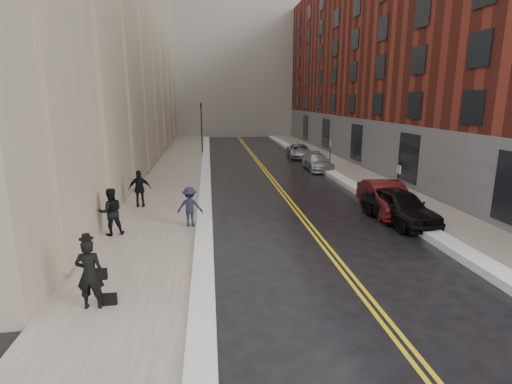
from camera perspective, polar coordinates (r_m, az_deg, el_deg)
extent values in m
plane|color=black|center=(12.88, 2.52, -12.63)|extent=(160.00, 160.00, 0.00)
cube|color=gray|center=(28.11, -11.90, 1.58)|extent=(4.00, 64.00, 0.15)
cube|color=gray|center=(30.04, 14.69, 2.17)|extent=(3.00, 64.00, 0.15)
cube|color=gold|center=(28.33, 2.10, 1.80)|extent=(0.12, 64.00, 0.01)
cube|color=gold|center=(28.37, 2.58, 1.81)|extent=(0.12, 64.00, 0.01)
cube|color=white|center=(27.98, -7.21, 1.82)|extent=(0.70, 60.80, 0.26)
cube|color=white|center=(29.41, 11.33, 2.26)|extent=(0.85, 60.80, 0.30)
cube|color=maroon|center=(39.68, 23.67, 17.07)|extent=(14.00, 50.00, 18.00)
cube|color=slate|center=(80.73, 5.25, 24.89)|extent=(22.00, 18.00, 44.00)
cylinder|color=black|center=(41.55, -7.78, 8.95)|extent=(0.12, 0.12, 5.20)
imported|color=black|center=(41.46, -7.86, 11.71)|extent=(0.18, 0.15, 0.90)
cylinder|color=black|center=(22.24, 19.60, 0.74)|extent=(0.06, 0.06, 2.20)
cube|color=white|center=(22.07, 19.78, 3.02)|extent=(0.02, 0.35, 0.45)
cylinder|color=black|center=(33.24, 10.53, 5.20)|extent=(0.06, 0.06, 2.20)
cube|color=white|center=(33.13, 10.59, 6.74)|extent=(0.02, 0.35, 0.45)
imported|color=black|center=(19.51, 19.79, -1.89)|extent=(2.41, 4.82, 1.58)
imported|color=#4A0D0F|center=(20.91, 18.09, -0.81)|extent=(2.01, 4.86, 1.56)
imported|color=#9FA2A6|center=(32.49, 8.72, 4.28)|extent=(1.85, 4.45, 1.29)
imported|color=#A5A6AD|center=(39.12, 6.21, 5.84)|extent=(2.50, 4.73, 1.27)
imported|color=black|center=(11.56, -22.67, -10.74)|extent=(0.71, 0.47, 1.94)
imported|color=black|center=(17.27, -20.02, -2.67)|extent=(1.13, 1.00, 1.95)
imported|color=#1A1D30|center=(17.61, -9.41, -2.07)|extent=(1.19, 0.76, 1.74)
imported|color=black|center=(21.28, -16.26, 0.45)|extent=(1.16, 0.59, 1.91)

